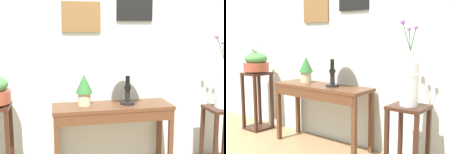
% 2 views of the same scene
% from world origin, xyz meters
% --- Properties ---
extents(back_wall_with_art, '(9.00, 0.13, 2.80)m').
position_xyz_m(back_wall_with_art, '(0.00, 1.32, 1.40)').
color(back_wall_with_art, silver).
rests_on(back_wall_with_art, ground).
extents(console_table, '(1.19, 0.39, 0.72)m').
position_xyz_m(console_table, '(0.14, 1.01, 0.62)').
color(console_table, '#56331E').
rests_on(console_table, ground).
extents(table_lamp, '(0.32, 0.32, 0.51)m').
position_xyz_m(table_lamp, '(0.30, 1.03, 1.11)').
color(table_lamp, black).
rests_on(table_lamp, console_table).
extents(potted_plant_on_console, '(0.17, 0.17, 0.32)m').
position_xyz_m(potted_plant_on_console, '(-0.14, 1.07, 0.90)').
color(potted_plant_on_console, beige).
rests_on(potted_plant_on_console, console_table).
extents(pedestal_stand_left, '(0.32, 0.32, 0.79)m').
position_xyz_m(pedestal_stand_left, '(-0.99, 0.98, 0.39)').
color(pedestal_stand_left, '#381E14').
rests_on(pedestal_stand_left, ground).
extents(planter_bowl_wide_left, '(0.34, 0.34, 0.38)m').
position_xyz_m(planter_bowl_wide_left, '(-0.99, 0.98, 0.93)').
color(planter_bowl_wide_left, '#9E4733').
rests_on(planter_bowl_wide_left, pedestal_stand_left).
extents(pedestal_stand_right, '(0.32, 0.32, 0.67)m').
position_xyz_m(pedestal_stand_right, '(1.27, 0.89, 0.34)').
color(pedestal_stand_right, '#381E14').
rests_on(pedestal_stand_right, ground).
extents(flower_vase_tall_right, '(0.20, 0.17, 0.75)m').
position_xyz_m(flower_vase_tall_right, '(1.27, 0.89, 0.91)').
color(flower_vase_tall_right, silver).
rests_on(flower_vase_tall_right, pedestal_stand_right).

